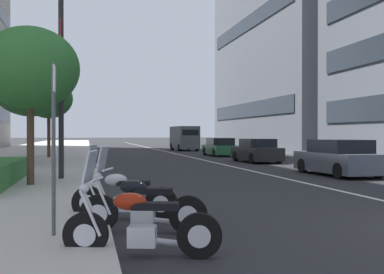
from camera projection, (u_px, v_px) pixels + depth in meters
name	position (u px, v px, depth m)	size (l,w,h in m)	color
sidewalk_right_plaza	(27.00, 156.00, 34.40)	(160.00, 9.52, 0.15)	#B2ADA3
lane_centre_stripe	(170.00, 153.00, 41.87)	(110.00, 0.16, 0.01)	silver
motorcycle_mid_row	(139.00, 226.00, 6.36)	(0.81, 2.15, 1.47)	black
motorcycle_far_end_row	(141.00, 207.00, 7.90)	(0.88, 2.13, 1.49)	black
motorcycle_nearest_camera	(123.00, 197.00, 9.18)	(0.84, 2.06, 1.49)	black
car_far_down_avenue	(339.00, 158.00, 18.94)	(4.36, 1.98, 1.46)	#4C515B
car_lead_in_lane	(257.00, 151.00, 27.63)	(4.16, 1.93, 1.41)	black
car_mid_block_traffic	(220.00, 147.00, 35.78)	(4.68, 1.92, 1.38)	#236038
delivery_van_ahead	(184.00, 138.00, 47.19)	(5.15, 2.16, 2.44)	#4C5156
parking_sign_by_curb	(54.00, 132.00, 7.06)	(0.32, 0.06, 2.64)	#47494C
street_lamp_with_banners	(72.00, 38.00, 16.13)	(1.26, 2.59, 8.05)	#232326
street_tree_far_plaza	(30.00, 69.00, 14.10)	(2.96, 2.96, 4.81)	#473323
street_tree_by_lamp_post	(31.00, 84.00, 23.58)	(3.97, 3.97, 5.80)	#473323
street_tree_mid_sidewalk	(49.00, 99.00, 30.72)	(3.12, 3.12, 5.23)	#473323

